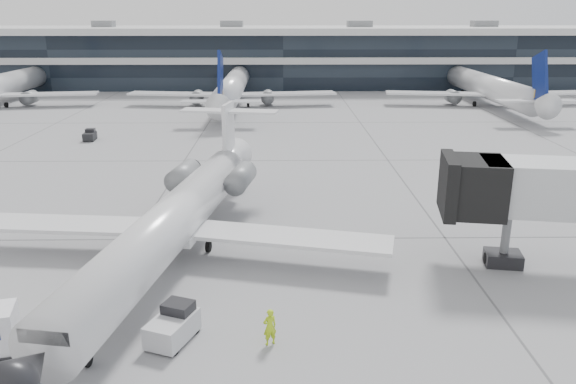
{
  "coord_description": "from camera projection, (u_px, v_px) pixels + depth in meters",
  "views": [
    {
      "loc": [
        -0.58,
        -33.34,
        13.8
      ],
      "look_at": [
        -0.09,
        1.7,
        2.6
      ],
      "focal_mm": 35.0,
      "sensor_mm": 36.0,
      "label": 1
    }
  ],
  "objects": [
    {
      "name": "terminal",
      "position": [
        283.0,
        59.0,
        112.54
      ],
      "size": [
        170.0,
        22.0,
        10.0
      ],
      "primitive_type": "cube",
      "color": "black",
      "rests_on": "ground"
    },
    {
      "name": "bg_jet_right",
      "position": [
        486.0,
        104.0,
        88.77
      ],
      "size": [
        32.0,
        40.0,
        9.6
      ],
      "primitive_type": null,
      "color": "silver",
      "rests_on": "ground"
    },
    {
      "name": "bg_jet_center",
      "position": [
        233.0,
        105.0,
        88.24
      ],
      "size": [
        32.0,
        40.0,
        9.6
      ],
      "primitive_type": null,
      "color": "silver",
      "rests_on": "ground"
    },
    {
      "name": "traffic_cone",
      "position": [
        201.0,
        196.0,
        43.45
      ],
      "size": [
        0.45,
        0.45,
        0.64
      ],
      "rotation": [
        0.0,
        0.0,
        0.05
      ],
      "color": "#DB5A0B",
      "rests_on": "ground"
    },
    {
      "name": "regional_jet",
      "position": [
        175.0,
        219.0,
        32.39
      ],
      "size": [
        25.08,
        31.28,
        7.24
      ],
      "rotation": [
        0.0,
        0.0,
        -0.17
      ],
      "color": "silver",
      "rests_on": "ground"
    },
    {
      "name": "far_tug",
      "position": [
        90.0,
        135.0,
        63.59
      ],
      "size": [
        1.3,
        2.07,
        1.27
      ],
      "rotation": [
        0.0,
        0.0,
        0.06
      ],
      "color": "black",
      "rests_on": "ground"
    },
    {
      "name": "baggage_tug",
      "position": [
        173.0,
        325.0,
        24.63
      ],
      "size": [
        2.29,
        2.87,
        1.59
      ],
      "rotation": [
        0.0,
        0.0,
        -0.37
      ],
      "color": "silver",
      "rests_on": "ground"
    },
    {
      "name": "ground",
      "position": [
        290.0,
        239.0,
        35.96
      ],
      "size": [
        220.0,
        220.0,
        0.0
      ],
      "primitive_type": "plane",
      "color": "gray",
      "rests_on": "ground"
    },
    {
      "name": "ramp_worker",
      "position": [
        270.0,
        327.0,
        24.25
      ],
      "size": [
        0.74,
        0.64,
        1.71
      ],
      "primitive_type": "imported",
      "rotation": [
        0.0,
        0.0,
        3.59
      ],
      "color": "#B0DB17",
      "rests_on": "ground"
    }
  ]
}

